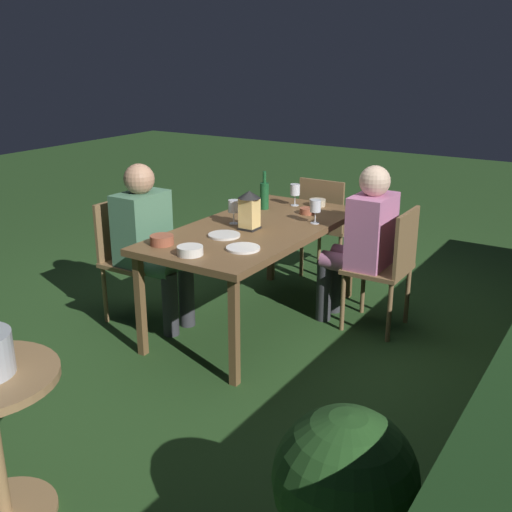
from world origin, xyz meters
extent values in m
plane|color=#26471E|center=(0.00, 0.00, 0.00)|extent=(16.00, 16.00, 0.00)
cube|color=brown|center=(0.00, 0.00, 0.70)|extent=(1.75, 0.86, 0.04)
cube|color=brown|center=(-0.80, -0.36, 0.34)|extent=(0.05, 0.05, 0.68)
cube|color=brown|center=(0.80, -0.36, 0.34)|extent=(0.05, 0.05, 0.68)
cube|color=brown|center=(-0.80, 0.36, 0.34)|extent=(0.05, 0.05, 0.68)
cube|color=brown|center=(0.80, 0.36, 0.34)|extent=(0.05, 0.05, 0.68)
cube|color=brown|center=(-0.39, 0.75, 0.43)|extent=(0.42, 0.40, 0.03)
cube|color=brown|center=(-0.39, 0.94, 0.66)|extent=(0.40, 0.03, 0.42)
cylinder|color=brown|center=(-0.21, 0.58, 0.21)|extent=(0.03, 0.03, 0.42)
cylinder|color=brown|center=(-0.57, 0.58, 0.21)|extent=(0.03, 0.03, 0.42)
cylinder|color=brown|center=(-0.21, 0.92, 0.21)|extent=(0.03, 0.03, 0.42)
cylinder|color=brown|center=(-0.57, 0.92, 0.21)|extent=(0.03, 0.03, 0.42)
cube|color=#C675A3|center=(-0.39, 0.69, 0.70)|extent=(0.38, 0.24, 0.50)
sphere|color=beige|center=(-0.39, 0.69, 1.04)|extent=(0.21, 0.21, 0.21)
cylinder|color=#C675A3|center=(-0.30, 0.55, 0.46)|extent=(0.13, 0.36, 0.13)
cylinder|color=#C675A3|center=(-0.48, 0.55, 0.46)|extent=(0.13, 0.36, 0.13)
cylinder|color=#333338|center=(-0.30, 0.39, 0.23)|extent=(0.11, 0.11, 0.45)
cylinder|color=#333338|center=(-0.48, 0.39, 0.23)|extent=(0.11, 0.11, 0.45)
cube|color=brown|center=(-1.19, 0.00, 0.43)|extent=(0.40, 0.42, 0.03)
cube|color=brown|center=(-1.01, 0.00, 0.66)|extent=(0.03, 0.40, 0.42)
cylinder|color=brown|center=(-1.36, -0.18, 0.21)|extent=(0.03, 0.03, 0.42)
cylinder|color=brown|center=(-1.36, 0.18, 0.21)|extent=(0.03, 0.03, 0.42)
cylinder|color=brown|center=(-1.02, -0.18, 0.21)|extent=(0.03, 0.03, 0.42)
cylinder|color=brown|center=(-1.02, 0.18, 0.21)|extent=(0.03, 0.03, 0.42)
cube|color=brown|center=(0.39, -0.75, 0.43)|extent=(0.42, 0.40, 0.03)
cube|color=brown|center=(0.39, -0.94, 0.66)|extent=(0.40, 0.02, 0.42)
cylinder|color=brown|center=(0.21, -0.58, 0.21)|extent=(0.03, 0.03, 0.42)
cylinder|color=brown|center=(0.57, -0.58, 0.21)|extent=(0.03, 0.03, 0.42)
cylinder|color=brown|center=(0.21, -0.92, 0.21)|extent=(0.03, 0.03, 0.42)
cylinder|color=brown|center=(0.57, -0.92, 0.21)|extent=(0.03, 0.03, 0.42)
cube|color=#4C7A5B|center=(0.39, -0.69, 0.70)|extent=(0.38, 0.24, 0.50)
sphere|color=tan|center=(0.39, -0.69, 1.04)|extent=(0.21, 0.21, 0.21)
cylinder|color=#4C7A5B|center=(0.30, -0.55, 0.46)|extent=(0.13, 0.36, 0.13)
cylinder|color=#4C7A5B|center=(0.48, -0.55, 0.46)|extent=(0.13, 0.36, 0.13)
cylinder|color=#333338|center=(0.30, -0.39, 0.23)|extent=(0.11, 0.11, 0.45)
cylinder|color=#333338|center=(0.48, -0.39, 0.23)|extent=(0.11, 0.11, 0.45)
cube|color=black|center=(0.08, 0.00, 0.73)|extent=(0.12, 0.12, 0.01)
cube|color=#F9D17A|center=(0.08, 0.00, 0.84)|extent=(0.11, 0.11, 0.20)
cone|color=black|center=(0.08, 0.00, 0.96)|extent=(0.15, 0.15, 0.05)
cylinder|color=#195128|center=(-0.44, -0.20, 0.82)|extent=(0.07, 0.07, 0.20)
cylinder|color=#195128|center=(-0.44, -0.20, 0.97)|extent=(0.03, 0.03, 0.09)
cylinder|color=silver|center=(0.03, -0.17, 0.72)|extent=(0.06, 0.06, 0.00)
cylinder|color=silver|center=(0.03, -0.17, 0.77)|extent=(0.01, 0.01, 0.08)
cylinder|color=silver|center=(0.03, -0.17, 0.85)|extent=(0.08, 0.08, 0.08)
cylinder|color=maroon|center=(0.03, -0.17, 0.82)|extent=(0.07, 0.07, 0.03)
cylinder|color=silver|center=(-0.28, 0.31, 0.72)|extent=(0.06, 0.06, 0.00)
cylinder|color=silver|center=(-0.28, 0.31, 0.77)|extent=(0.01, 0.01, 0.08)
cylinder|color=silver|center=(-0.28, 0.31, 0.85)|extent=(0.08, 0.08, 0.08)
cylinder|color=maroon|center=(-0.28, 0.31, 0.82)|extent=(0.07, 0.07, 0.03)
cylinder|color=silver|center=(-0.66, -0.06, 0.72)|extent=(0.06, 0.06, 0.00)
cylinder|color=silver|center=(-0.66, -0.06, 0.77)|extent=(0.01, 0.01, 0.08)
cylinder|color=silver|center=(-0.66, -0.06, 0.85)|extent=(0.08, 0.08, 0.08)
cylinder|color=maroon|center=(-0.66, -0.06, 0.82)|extent=(0.07, 0.07, 0.03)
cylinder|color=white|center=(0.48, 0.21, 0.73)|extent=(0.21, 0.21, 0.01)
cylinder|color=silver|center=(0.31, -0.05, 0.73)|extent=(0.21, 0.21, 0.01)
cylinder|color=#9E5138|center=(-0.49, 0.14, 0.74)|extent=(0.11, 0.11, 0.04)
cylinder|color=#424C1E|center=(-0.49, 0.14, 0.75)|extent=(0.09, 0.09, 0.01)
cylinder|color=#9E5138|center=(0.67, -0.27, 0.75)|extent=(0.15, 0.15, 0.06)
cylinder|color=tan|center=(0.67, -0.27, 0.76)|extent=(0.13, 0.13, 0.02)
cylinder|color=silver|center=(0.73, 0.00, 0.75)|extent=(0.16, 0.16, 0.05)
cylinder|color=#477533|center=(0.73, 0.00, 0.76)|extent=(0.13, 0.13, 0.02)
cylinder|color=#BCAD8E|center=(-0.74, 0.09, 0.75)|extent=(0.13, 0.13, 0.05)
cylinder|color=beige|center=(-0.74, 0.09, 0.76)|extent=(0.11, 0.11, 0.02)
sphere|color=#234C1E|center=(1.85, 1.52, 0.52)|extent=(0.50, 0.50, 0.50)
camera|label=1|loc=(3.45, 2.17, 1.88)|focal=43.16mm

